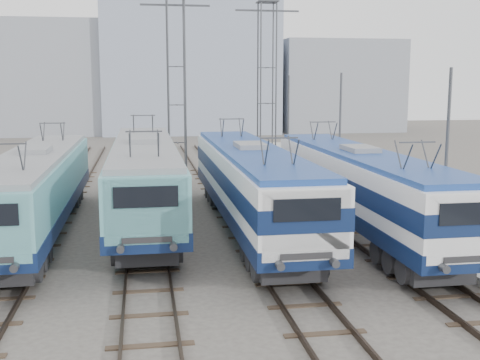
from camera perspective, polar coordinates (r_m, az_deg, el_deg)
name	(u,v)px	position (r m, az deg, el deg)	size (l,w,h in m)	color
ground	(220,288)	(19.46, -1.94, -10.17)	(160.00, 160.00, 0.00)	#514C47
platform	(411,217)	(29.72, 15.90, -3.40)	(4.00, 70.00, 0.30)	#9E9E99
locomotive_far_left	(36,186)	(26.56, -18.75, -0.54)	(2.77, 17.48, 3.29)	#0E1E46
locomotive_center_left	(145,174)	(27.92, -9.03, 0.53)	(2.92, 18.46, 3.47)	#0E1E46
locomotive_center_right	(251,180)	(25.78, 1.05, -0.03)	(2.87, 18.15, 3.41)	#0E1E46
locomotive_far_right	(360,183)	(25.89, 11.35, -0.30)	(2.80, 17.67, 3.32)	#0E1E46
catenary_tower_west	(176,80)	(40.28, -6.06, 9.42)	(4.50, 1.20, 12.00)	#3F4247
catenary_tower_east	(267,80)	(43.12, 2.56, 9.45)	(4.50, 1.20, 12.00)	#3F4247
mast_front	(446,165)	(23.16, 18.94, 1.37)	(0.12, 0.12, 7.00)	#3F4247
mast_mid	(340,136)	(34.14, 9.44, 4.12)	(0.12, 0.12, 7.00)	#3F4247
mast_rear	(288,122)	(45.63, 4.61, 5.47)	(0.12, 0.12, 7.00)	#3F4247
building_west	(47,78)	(81.06, -17.79, 9.16)	(18.00, 12.00, 14.00)	gray
building_center	(189,63)	(80.50, -4.85, 10.99)	(22.00, 14.00, 18.00)	#919DB3
building_east	(335,86)	(84.42, 9.00, 8.79)	(16.00, 12.00, 12.00)	gray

